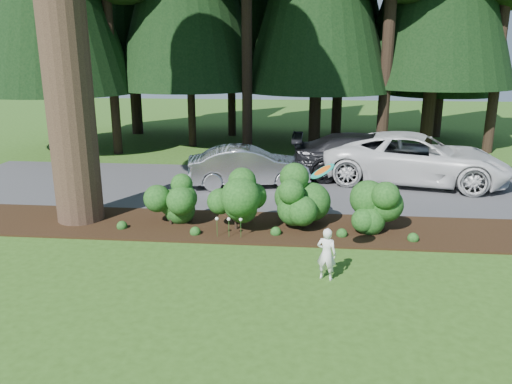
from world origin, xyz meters
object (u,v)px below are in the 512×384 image
Objects in this scene: car_silver_wagon at (248,166)px; car_dark_suv at (368,157)px; car_white_suv at (416,158)px; frisbee at (323,171)px; child at (327,254)px.

car_dark_suv reaches higher than car_silver_wagon.
car_white_suv is 12.15× the size of frisbee.
car_silver_wagon is 5.91m from car_white_suv.
frisbee is at bearing 168.03° from car_white_suv.
frisbee is (-3.56, -8.09, 1.38)m from car_white_suv.
car_white_suv is 8.82m from child.
frisbee is at bearing 168.06° from car_dark_suv.
child is at bearing -173.21° from car_silver_wagon.
car_dark_suv is 10.70× the size of frisbee.
car_dark_suv is 8.80m from child.
car_silver_wagon is 7.56m from child.
car_dark_suv is 5.01× the size of child.
car_dark_suv is at bearing -84.65° from child.
frisbee is (-0.14, 0.03, 1.73)m from child.
car_silver_wagon is at bearing 111.14° from car_white_suv.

